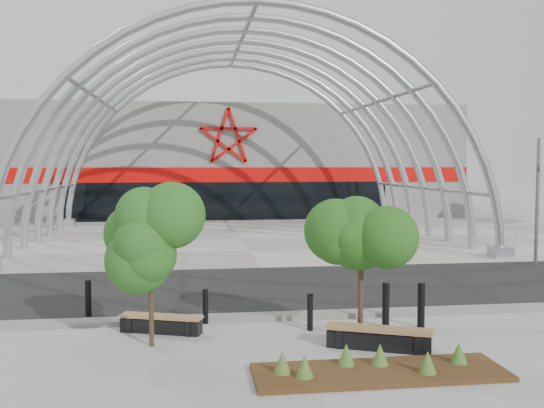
{
  "coord_description": "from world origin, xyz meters",
  "views": [
    {
      "loc": [
        -2.58,
        -15.11,
        3.92
      ],
      "look_at": [
        0.0,
        4.0,
        2.6
      ],
      "focal_mm": 40.0,
      "sensor_mm": 36.0,
      "label": 1
    }
  ],
  "objects": [
    {
      "name": "street_tree_0",
      "position": [
        -3.43,
        -2.16,
        2.39
      ],
      "size": [
        1.46,
        1.46,
        3.32
      ],
      "color": "black",
      "rests_on": "ground"
    },
    {
      "name": "ground",
      "position": [
        0.0,
        0.0,
        0.0
      ],
      "size": [
        140.0,
        140.0,
        0.0
      ],
      "primitive_type": "plane",
      "color": "gray",
      "rests_on": "ground"
    },
    {
      "name": "road",
      "position": [
        0.0,
        3.5,
        0.01
      ],
      "size": [
        140.0,
        7.0,
        0.02
      ],
      "primitive_type": "cube",
      "color": "black",
      "rests_on": "ground"
    },
    {
      "name": "bollard_3",
      "position": [
        2.01,
        -1.4,
        0.54
      ],
      "size": [
        0.17,
        0.17,
        1.07
      ],
      "primitive_type": "cylinder",
      "color": "black",
      "rests_on": "ground"
    },
    {
      "name": "arena_building",
      "position": [
        0.0,
        33.45,
        3.99
      ],
      "size": [
        34.0,
        15.24,
        8.0
      ],
      "color": "slate",
      "rests_on": "ground"
    },
    {
      "name": "street_tree_1",
      "position": [
        1.08,
        -2.45,
        2.55
      ],
      "size": [
        1.5,
        1.5,
        3.55
      ],
      "color": "#301C16",
      "rests_on": "ground"
    },
    {
      "name": "bollard_1",
      "position": [
        -2.24,
        -0.48,
        0.43
      ],
      "size": [
        0.14,
        0.14,
        0.85
      ],
      "primitive_type": "cylinder",
      "color": "black",
      "rests_on": "ground"
    },
    {
      "name": "bollard_4",
      "position": [
        2.82,
        -1.56,
        0.54
      ],
      "size": [
        0.17,
        0.17,
        1.08
      ],
      "primitive_type": "cylinder",
      "color": "black",
      "rests_on": "ground"
    },
    {
      "name": "planting_bed",
      "position": [
        0.8,
        -4.5,
        0.12
      ],
      "size": [
        4.7,
        1.46,
        0.5
      ],
      "color": "#3B260F",
      "rests_on": "ground"
    },
    {
      "name": "bollard_0",
      "position": [
        -5.18,
        0.54,
        0.47
      ],
      "size": [
        0.15,
        0.15,
        0.95
      ],
      "primitive_type": "cylinder",
      "color": "black",
      "rests_on": "ground"
    },
    {
      "name": "bench_0",
      "position": [
        -3.28,
        -1.16,
        0.2
      ],
      "size": [
        1.97,
        1.05,
        0.41
      ],
      "color": "black",
      "rests_on": "ground"
    },
    {
      "name": "bollard_2",
      "position": [
        0.17,
        -1.43,
        0.43
      ],
      "size": [
        0.14,
        0.14,
        0.87
      ],
      "primitive_type": "cylinder",
      "color": "black",
      "rests_on": "ground"
    },
    {
      "name": "bench_1",
      "position": [
        1.31,
        -3.03,
        0.23
      ],
      "size": [
        2.22,
        1.33,
        0.46
      ],
      "color": "black",
      "rests_on": "ground"
    },
    {
      "name": "signal_pole",
      "position": [
        10.35,
        6.05,
        2.53
      ],
      "size": [
        0.27,
        0.68,
        4.84
      ],
      "color": "slate",
      "rests_on": "ground"
    },
    {
      "name": "vault_canopy",
      "position": [
        0.0,
        15.5,
        0.02
      ],
      "size": [
        20.8,
        15.8,
        20.36
      ],
      "color": "#A3AAAF",
      "rests_on": "ground"
    },
    {
      "name": "kerb",
      "position": [
        0.0,
        -0.25,
        0.06
      ],
      "size": [
        60.0,
        0.5,
        0.12
      ],
      "primitive_type": "cube",
      "color": "slate",
      "rests_on": "ground"
    },
    {
      "name": "forecourt",
      "position": [
        0.0,
        15.5,
        0.02
      ],
      "size": [
        60.0,
        17.0,
        0.04
      ],
      "primitive_type": "cube",
      "color": "gray",
      "rests_on": "ground"
    }
  ]
}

